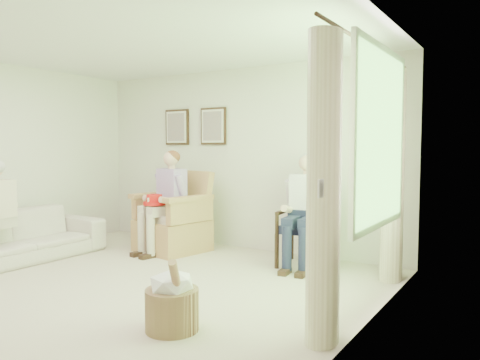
{
  "coord_description": "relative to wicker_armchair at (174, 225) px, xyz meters",
  "views": [
    {
      "loc": [
        3.64,
        -3.0,
        1.46
      ],
      "look_at": [
        0.48,
        2.0,
        1.05
      ],
      "focal_mm": 35.0,
      "sensor_mm": 36.0,
      "label": 1
    }
  ],
  "objects": [
    {
      "name": "right_wall",
      "position": [
        3.16,
        -2.05,
        0.94
      ],
      "size": [
        0.04,
        5.5,
        2.6
      ],
      "primitive_type": "cube",
      "color": "silver",
      "rests_on": "ground"
    },
    {
      "name": "ceiling",
      "position": [
        0.66,
        -2.05,
        2.24
      ],
      "size": [
        5.0,
        5.5,
        0.02
      ],
      "primitive_type": "cube",
      "color": "white",
      "rests_on": "back_wall"
    },
    {
      "name": "sofa",
      "position": [
        -1.29,
        -1.57,
        -0.04
      ],
      "size": [
        2.2,
        0.86,
        0.64
      ],
      "primitive_type": "imported",
      "rotation": [
        0.0,
        0.0,
        1.57
      ],
      "color": "silver",
      "rests_on": "ground"
    },
    {
      "name": "person_dark",
      "position": [
        1.95,
        0.13,
        0.44
      ],
      "size": [
        0.4,
        0.63,
        1.36
      ],
      "rotation": [
        0.0,
        0.0,
        0.11
      ],
      "color": "#1A1E3B",
      "rests_on": "ground"
    },
    {
      "name": "window",
      "position": [
        3.12,
        -0.85,
        1.23
      ],
      "size": [
        0.13,
        2.5,
        1.63
      ],
      "color": "#2D6B23",
      "rests_on": "right_wall"
    },
    {
      "name": "framed_print_left",
      "position": [
        -0.49,
        0.66,
        1.42
      ],
      "size": [
        0.45,
        0.05,
        0.55
      ],
      "color": "#382114",
      "rests_on": "back_wall"
    },
    {
      "name": "person_wicker",
      "position": [
        0.0,
        -0.15,
        0.47
      ],
      "size": [
        0.4,
        0.63,
        1.39
      ],
      "rotation": [
        0.0,
        0.0,
        -0.19
      ],
      "color": "beige",
      "rests_on": "ground"
    },
    {
      "name": "curtain_right",
      "position": [
        2.99,
        0.13,
        0.79
      ],
      "size": [
        0.34,
        0.34,
        2.3
      ],
      "primitive_type": "cylinder",
      "color": "beige",
      "rests_on": "ground"
    },
    {
      "name": "curtain_left",
      "position": [
        2.99,
        -1.83,
        0.79
      ],
      "size": [
        0.34,
        0.34,
        2.3
      ],
      "primitive_type": "cylinder",
      "color": "beige",
      "rests_on": "ground"
    },
    {
      "name": "floor",
      "position": [
        0.66,
        -2.05,
        -0.36
      ],
      "size": [
        5.5,
        5.5,
        0.0
      ],
      "primitive_type": "plane",
      "color": "beige",
      "rests_on": "ground"
    },
    {
      "name": "wicker_armchair",
      "position": [
        0.0,
        0.0,
        0.0
      ],
      "size": [
        0.88,
        0.87,
        1.13
      ],
      "rotation": [
        0.0,
        0.0,
        -0.19
      ],
      "color": "tan",
      "rests_on": "ground"
    },
    {
      "name": "red_hat",
      "position": [
        -0.05,
        -0.35,
        0.38
      ],
      "size": [
        0.3,
        0.3,
        0.14
      ],
      "color": "red",
      "rests_on": "person_wicker"
    },
    {
      "name": "back_wall",
      "position": [
        0.66,
        0.7,
        0.94
      ],
      "size": [
        5.0,
        0.04,
        2.6
      ],
      "primitive_type": "cube",
      "color": "silver",
      "rests_on": "ground"
    },
    {
      "name": "framed_print_right",
      "position": [
        0.21,
        0.66,
        1.42
      ],
      "size": [
        0.45,
        0.05,
        0.55
      ],
      "color": "#382114",
      "rests_on": "back_wall"
    },
    {
      "name": "hatbox",
      "position": [
        1.88,
        -2.25,
        -0.11
      ],
      "size": [
        0.45,
        0.45,
        0.63
      ],
      "color": "tan",
      "rests_on": "ground"
    },
    {
      "name": "wood_armchair",
      "position": [
        1.95,
        0.29,
        0.17
      ],
      "size": [
        0.63,
        0.59,
        0.96
      ],
      "rotation": [
        0.0,
        0.0,
        0.11
      ],
      "color": "black",
      "rests_on": "ground"
    }
  ]
}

